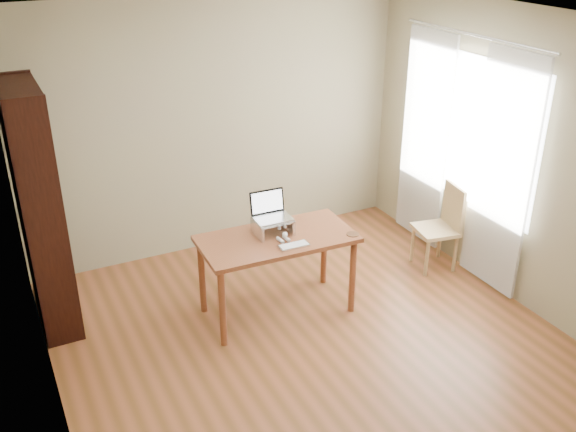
% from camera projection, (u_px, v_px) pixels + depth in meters
% --- Properties ---
extents(room, '(4.04, 4.54, 2.64)m').
position_uv_depth(room, '(331.00, 210.00, 4.67)').
color(room, brown).
rests_on(room, ground).
extents(bookshelf, '(0.30, 0.90, 2.10)m').
position_uv_depth(bookshelf, '(40.00, 210.00, 5.27)').
color(bookshelf, black).
rests_on(bookshelf, ground).
extents(curtains, '(0.03, 1.90, 2.25)m').
position_uv_depth(curtains, '(460.00, 154.00, 6.13)').
color(curtains, silver).
rests_on(curtains, ground).
extents(desk, '(1.36, 0.72, 0.75)m').
position_uv_depth(desk, '(277.00, 248.00, 5.52)').
color(desk, brown).
rests_on(desk, ground).
extents(laptop_stand, '(0.32, 0.25, 0.13)m').
position_uv_depth(laptop_stand, '(273.00, 225.00, 5.51)').
color(laptop_stand, silver).
rests_on(laptop_stand, desk).
extents(laptop, '(0.32, 0.27, 0.22)m').
position_uv_depth(laptop, '(270.00, 211.00, 5.51)').
color(laptop, silver).
rests_on(laptop, laptop_stand).
extents(keyboard, '(0.26, 0.12, 0.02)m').
position_uv_depth(keyboard, '(294.00, 246.00, 5.32)').
color(keyboard, silver).
rests_on(keyboard, desk).
extents(coaster, '(0.11, 0.11, 0.01)m').
position_uv_depth(coaster, '(353.00, 234.00, 5.52)').
color(coaster, brown).
rests_on(coaster, desk).
extents(cat, '(0.25, 0.48, 0.15)m').
position_uv_depth(cat, '(272.00, 225.00, 5.54)').
color(cat, '#433C35').
rests_on(cat, desk).
extents(chair, '(0.44, 0.44, 0.86)m').
position_uv_depth(chair, '(441.00, 224.00, 6.36)').
color(chair, tan).
rests_on(chair, ground).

